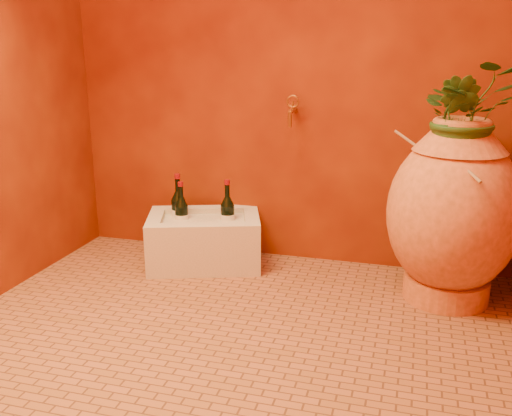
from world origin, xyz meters
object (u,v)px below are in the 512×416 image
(amphora, at_px, (453,212))
(stone_basin, at_px, (204,241))
(wine_bottle_b, at_px, (228,217))
(wine_bottle_c, at_px, (179,212))
(wall_tap, at_px, (292,109))
(wine_bottle_a, at_px, (182,217))

(amphora, height_order, stone_basin, amphora)
(wine_bottle_b, bearing_deg, wine_bottle_c, -179.17)
(wine_bottle_c, xyz_separation_m, wall_tap, (0.62, 0.12, 0.58))
(wine_bottle_a, height_order, wine_bottle_b, wine_bottle_b)
(amphora, distance_m, wine_bottle_a, 1.42)
(stone_basin, height_order, wine_bottle_a, wine_bottle_a)
(wine_bottle_b, bearing_deg, wine_bottle_a, -166.93)
(wine_bottle_c, distance_m, wall_tap, 0.86)
(wall_tap, bearing_deg, amphora, -17.85)
(amphora, relative_size, wine_bottle_a, 2.83)
(stone_basin, bearing_deg, wall_tap, 20.54)
(stone_basin, relative_size, wall_tap, 4.38)
(wine_bottle_a, relative_size, wall_tap, 1.92)
(amphora, distance_m, wine_bottle_b, 1.18)
(wine_bottle_a, bearing_deg, wine_bottle_c, 127.60)
(stone_basin, distance_m, wine_bottle_c, 0.23)
(amphora, height_order, wine_bottle_a, amphora)
(amphora, height_order, wine_bottle_c, amphora)
(amphora, distance_m, wine_bottle_c, 1.47)
(amphora, height_order, wall_tap, wall_tap)
(wine_bottle_c, bearing_deg, wine_bottle_b, 0.83)
(stone_basin, height_order, wall_tap, wall_tap)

